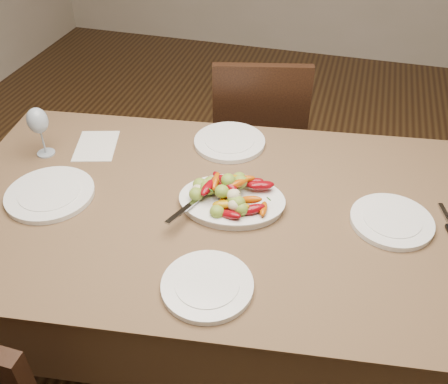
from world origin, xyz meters
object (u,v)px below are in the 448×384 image
at_px(plate_right, 392,221).
at_px(plate_far, 230,142).
at_px(serving_platter, 232,202).
at_px(wine_glass, 40,131).
at_px(plate_near, 207,286).
at_px(plate_left, 50,194).
at_px(dining_table, 224,283).
at_px(chair_far, 258,138).

xyz_separation_m(plate_right, plate_far, (-0.61, 0.30, 0.00)).
bearing_deg(serving_platter, plate_far, 106.29).
height_order(serving_platter, wine_glass, wine_glass).
distance_m(plate_near, wine_glass, 0.91).
height_order(plate_left, plate_far, same).
height_order(dining_table, plate_left, plate_left).
bearing_deg(plate_left, chair_far, 62.41).
xyz_separation_m(serving_platter, wine_glass, (-0.75, 0.10, 0.09)).
bearing_deg(plate_far, serving_platter, -73.71).
bearing_deg(serving_platter, dining_table, -147.80).
xyz_separation_m(plate_left, plate_right, (1.11, 0.17, 0.00)).
bearing_deg(plate_far, wine_glass, -159.00).
height_order(plate_left, wine_glass, wine_glass).
xyz_separation_m(plate_right, plate_near, (-0.48, -0.41, 0.00)).
bearing_deg(chair_far, plate_right, 113.31).
relative_size(serving_platter, plate_left, 1.14).
relative_size(plate_left, wine_glass, 1.44).
distance_m(plate_right, wine_glass, 1.27).
relative_size(dining_table, serving_platter, 5.47).
bearing_deg(plate_right, plate_near, -139.80).
distance_m(dining_table, plate_right, 0.66).
bearing_deg(chair_far, plate_left, 49.20).
relative_size(plate_far, plate_near, 1.07).
distance_m(serving_platter, wine_glass, 0.76).
distance_m(plate_left, plate_near, 0.67).
bearing_deg(chair_far, serving_platter, 82.83).
bearing_deg(plate_far, dining_table, -77.71).
xyz_separation_m(chair_far, plate_far, (-0.01, -0.51, 0.29)).
bearing_deg(plate_left, plate_right, 8.64).
bearing_deg(plate_right, serving_platter, -174.47).
relative_size(chair_far, plate_left, 3.22).
bearing_deg(dining_table, plate_far, 102.29).
xyz_separation_m(plate_right, wine_glass, (-1.26, 0.05, 0.09)).
height_order(chair_far, plate_right, chair_far).
distance_m(chair_far, plate_right, 1.05).
xyz_separation_m(plate_near, wine_glass, (-0.78, 0.46, 0.09)).
height_order(dining_table, plate_far, plate_far).
bearing_deg(dining_table, chair_far, 94.44).
relative_size(serving_platter, wine_glass, 1.64).
bearing_deg(wine_glass, dining_table, -9.06).
xyz_separation_m(dining_table, plate_left, (-0.58, -0.11, 0.39)).
distance_m(chair_far, plate_near, 1.26).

